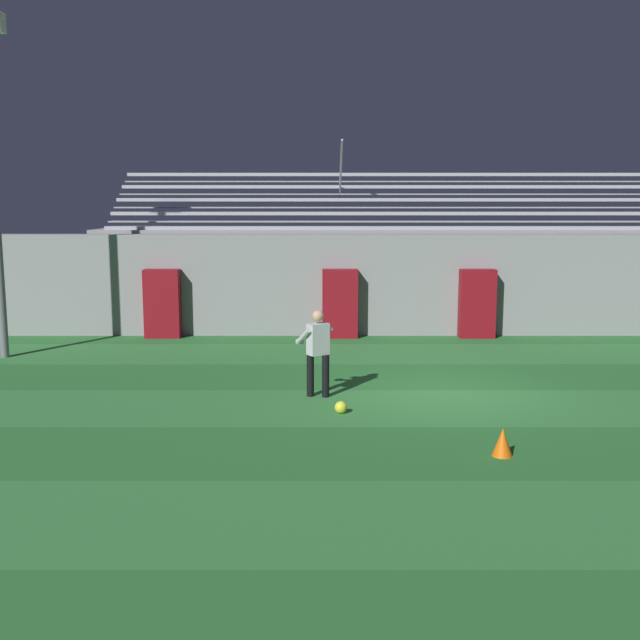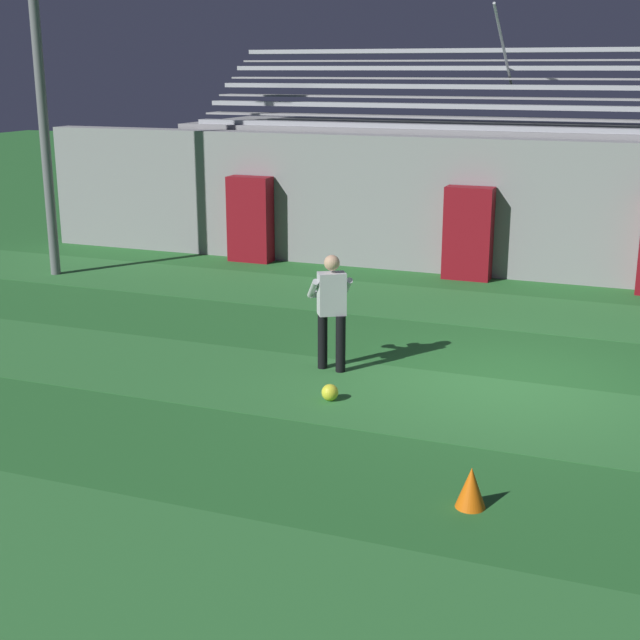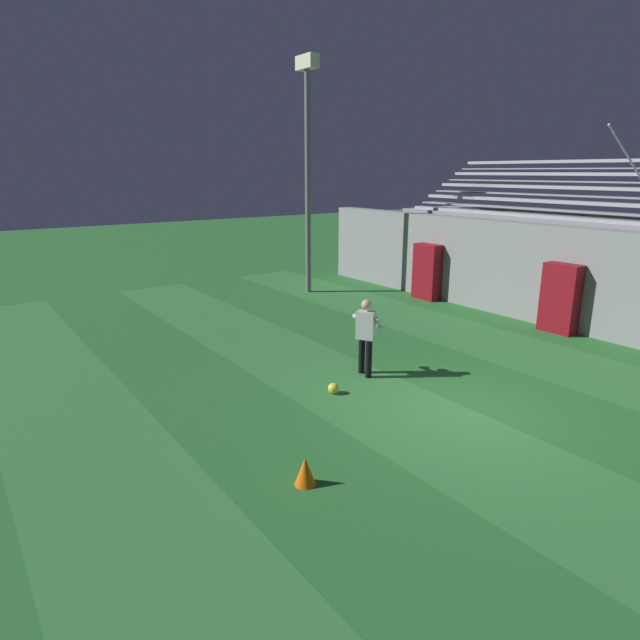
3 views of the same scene
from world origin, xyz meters
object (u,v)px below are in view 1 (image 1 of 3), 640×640
(goalkeeper, at_px, (314,347))
(soccer_ball, at_px, (338,407))
(padding_pillar_far_left, at_px, (159,304))
(padding_pillar_gate_left, at_px, (337,304))
(traffic_cone, at_px, (499,442))
(padding_pillar_gate_right, at_px, (474,304))

(goalkeeper, distance_m, soccer_ball, 1.50)
(padding_pillar_far_left, height_order, soccer_ball, padding_pillar_far_left)
(padding_pillar_gate_left, xyz_separation_m, padding_pillar_far_left, (-4.86, 0.00, 0.00))
(padding_pillar_far_left, bearing_deg, traffic_cone, -54.34)
(padding_pillar_far_left, relative_size, traffic_cone, 4.47)
(padding_pillar_gate_right, height_order, soccer_ball, padding_pillar_gate_right)
(padding_pillar_gate_left, bearing_deg, padding_pillar_gate_right, 0.00)
(soccer_ball, bearing_deg, padding_pillar_far_left, 121.96)
(padding_pillar_gate_left, relative_size, padding_pillar_far_left, 1.00)
(goalkeeper, distance_m, traffic_cone, 4.41)
(padding_pillar_gate_left, distance_m, traffic_cone, 9.98)
(padding_pillar_far_left, xyz_separation_m, soccer_ball, (4.68, -7.50, -0.83))
(padding_pillar_gate_right, relative_size, traffic_cone, 4.47)
(traffic_cone, bearing_deg, padding_pillar_gate_right, 80.52)
(goalkeeper, bearing_deg, soccer_ball, -70.40)
(padding_pillar_gate_left, relative_size, soccer_ball, 8.52)
(padding_pillar_far_left, bearing_deg, goalkeeper, -56.05)
(padding_pillar_far_left, height_order, traffic_cone, padding_pillar_far_left)
(goalkeeper, relative_size, soccer_ball, 7.59)
(soccer_ball, bearing_deg, traffic_cone, -44.09)
(padding_pillar_gate_left, distance_m, padding_pillar_gate_right, 3.75)
(padding_pillar_gate_right, distance_m, traffic_cone, 9.89)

